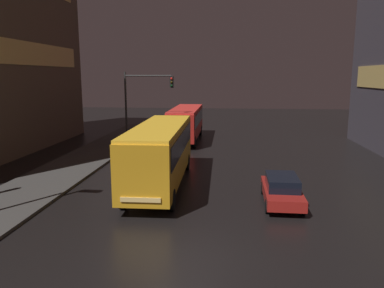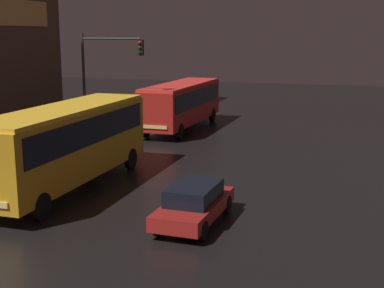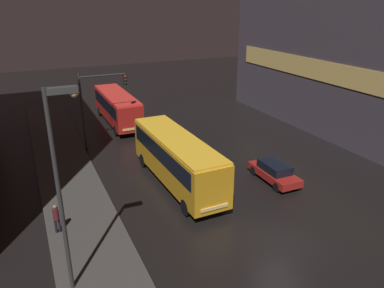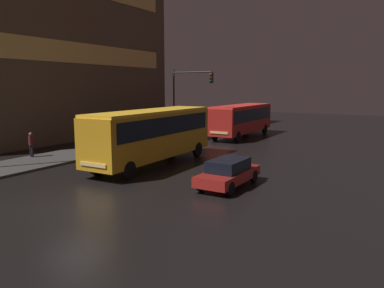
% 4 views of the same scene
% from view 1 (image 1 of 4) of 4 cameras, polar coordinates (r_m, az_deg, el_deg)
% --- Properties ---
extents(ground_plane, '(120.00, 120.00, 0.00)m').
position_cam_1_polar(ground_plane, '(13.17, -1.71, -17.35)').
color(ground_plane, black).
extents(sidewalk_left, '(4.00, 48.00, 0.15)m').
position_cam_1_polar(sidewalk_left, '(24.74, -19.77, -4.42)').
color(sidewalk_left, '#3D3A38').
rests_on(sidewalk_left, ground).
extents(bus_near, '(2.73, 10.59, 3.45)m').
position_cam_1_polar(bus_near, '(20.86, -4.85, -0.73)').
color(bus_near, orange).
rests_on(bus_near, ground).
extents(bus_far, '(2.54, 10.08, 3.12)m').
position_cam_1_polar(bus_far, '(35.66, -0.93, 3.59)').
color(bus_far, '#AD1E19').
rests_on(bus_far, ground).
extents(car_taxi, '(1.80, 4.25, 1.37)m').
position_cam_1_polar(car_taxi, '(18.73, 13.52, -6.72)').
color(car_taxi, maroon).
rests_on(car_taxi, ground).
extents(traffic_light_main, '(3.99, 0.35, 6.43)m').
position_cam_1_polar(traffic_light_main, '(30.40, -7.58, 7.02)').
color(traffic_light_main, '#2D2D2D').
rests_on(traffic_light_main, ground).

